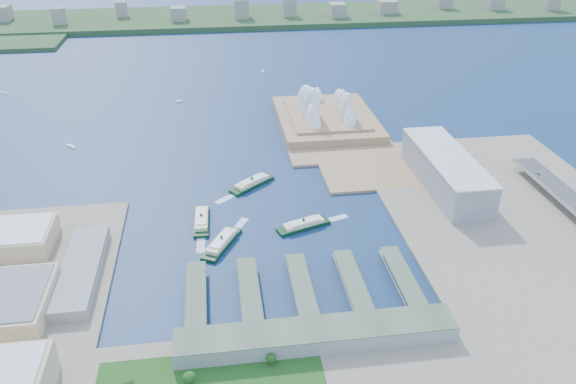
{
  "coord_description": "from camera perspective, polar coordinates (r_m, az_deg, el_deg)",
  "views": [
    {
      "loc": [
        -46.12,
        -428.71,
        289.01
      ],
      "look_at": [
        21.83,
        61.17,
        18.0
      ],
      "focal_mm": 35.0,
      "sensor_mm": 36.0,
      "label": 1
    }
  ],
  "objects": [
    {
      "name": "ground",
      "position": [
        519.09,
        -1.47,
        -5.12
      ],
      "size": [
        3000.0,
        3000.0,
        0.0
      ],
      "primitive_type": "plane",
      "color": "#10244E",
      "rests_on": "ground"
    },
    {
      "name": "east_land",
      "position": [
        554.94,
        24.76,
        -5.48
      ],
      "size": [
        240.0,
        500.0,
        3.0
      ],
      "primitive_type": "cube",
      "color": "gray",
      "rests_on": "ground"
    },
    {
      "name": "peninsula",
      "position": [
        761.96,
        4.36,
        6.47
      ],
      "size": [
        135.0,
        220.0,
        3.0
      ],
      "primitive_type": "cube",
      "color": "#9D7856",
      "rests_on": "ground"
    },
    {
      "name": "far_shore",
      "position": [
        1437.6,
        -6.18,
        17.21
      ],
      "size": [
        2200.0,
        260.0,
        12.0
      ],
      "primitive_type": "cube",
      "color": "#2D4926",
      "rests_on": "ground"
    },
    {
      "name": "opera_house",
      "position": [
        768.88,
        3.95,
        9.12
      ],
      "size": [
        134.0,
        180.0,
        58.0
      ],
      "primitive_type": null,
      "color": "white",
      "rests_on": "peninsula"
    },
    {
      "name": "toaster_building",
      "position": [
        623.72,
        15.73,
        2.08
      ],
      "size": [
        45.0,
        155.0,
        35.0
      ],
      "primitive_type": "cube",
      "color": "gray",
      "rests_on": "east_land"
    },
    {
      "name": "ferry_wharves",
      "position": [
        457.81,
        1.39,
        -9.69
      ],
      "size": [
        184.0,
        90.0,
        9.3
      ],
      "primitive_type": null,
      "color": "#495943",
      "rests_on": "ground"
    },
    {
      "name": "terminal_building",
      "position": [
        410.38,
        2.91,
        -14.35
      ],
      "size": [
        200.0,
        28.0,
        12.0
      ],
      "primitive_type": "cube",
      "color": "gray",
      "rests_on": "south_land"
    },
    {
      "name": "far_skyline",
      "position": [
        1411.7,
        -6.22,
        18.38
      ],
      "size": [
        1900.0,
        140.0,
        55.0
      ],
      "primitive_type": null,
      "color": "gray",
      "rests_on": "far_shore"
    },
    {
      "name": "ferry_a",
      "position": [
        550.9,
        -8.78,
        -2.66
      ],
      "size": [
        15.77,
        55.99,
        10.51
      ],
      "primitive_type": null,
      "rotation": [
        0.0,
        0.0,
        -0.03
      ],
      "color": "black",
      "rests_on": "ground"
    },
    {
      "name": "ferry_b",
      "position": [
        612.69,
        -3.69,
        1.07
      ],
      "size": [
        52.37,
        46.89,
        10.62
      ],
      "primitive_type": null,
      "rotation": [
        0.0,
        0.0,
        -0.88
      ],
      "color": "black",
      "rests_on": "ground"
    },
    {
      "name": "ferry_c",
      "position": [
        514.86,
        -6.76,
        -4.95
      ],
      "size": [
        39.36,
        55.99,
        10.59
      ],
      "primitive_type": null,
      "rotation": [
        0.0,
        0.0,
        2.64
      ],
      "color": "black",
      "rests_on": "ground"
    },
    {
      "name": "ferry_d",
      "position": [
        537.7,
        1.59,
        -3.17
      ],
      "size": [
        54.7,
        30.37,
        10.06
      ],
      "primitive_type": null,
      "rotation": [
        0.0,
        0.0,
        1.91
      ],
      "color": "black",
      "rests_on": "ground"
    },
    {
      "name": "boat_a",
      "position": [
        756.67,
        -21.17,
        4.37
      ],
      "size": [
        13.31,
        14.63,
        3.06
      ],
      "primitive_type": null,
      "rotation": [
        0.0,
        0.0,
        0.71
      ],
      "color": "white",
      "rests_on": "ground"
    },
    {
      "name": "boat_b",
      "position": [
        877.17,
        -11.04,
        9.05
      ],
      "size": [
        11.57,
        8.27,
        2.97
      ],
      "primitive_type": null,
      "rotation": [
        0.0,
        0.0,
        2.02
      ],
      "color": "white",
      "rests_on": "ground"
    },
    {
      "name": "boat_c",
      "position": [
        887.47,
        6.64,
        9.61
      ],
      "size": [
        4.61,
        11.08,
        2.42
      ],
      "primitive_type": null,
      "rotation": [
        0.0,
        0.0,
        3.0
      ],
      "color": "white",
      "rests_on": "ground"
    },
    {
      "name": "boat_d",
      "position": [
        1004.54,
        -26.85,
        8.99
      ],
      "size": [
        14.56,
        10.23,
        2.52
      ],
      "primitive_type": null,
      "rotation": [
        0.0,
        0.0,
        1.05
      ],
      "color": "white",
      "rests_on": "ground"
    },
    {
      "name": "boat_e",
      "position": [
        1012.32,
        -2.58,
        12.19
      ],
      "size": [
        6.32,
        11.97,
        2.81
      ],
      "primitive_type": null,
      "rotation": [
        0.0,
        0.0,
        0.25
      ],
      "color": "white",
      "rests_on": "ground"
    },
    {
      "name": "car_c",
      "position": [
        663.04,
        24.09,
        1.7
      ],
      "size": [
        1.84,
        4.54,
        1.32
      ],
      "primitive_type": "imported",
      "rotation": [
        0.0,
        0.0,
        3.14
      ],
      "color": "slate",
      "rests_on": "expressway"
    }
  ]
}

